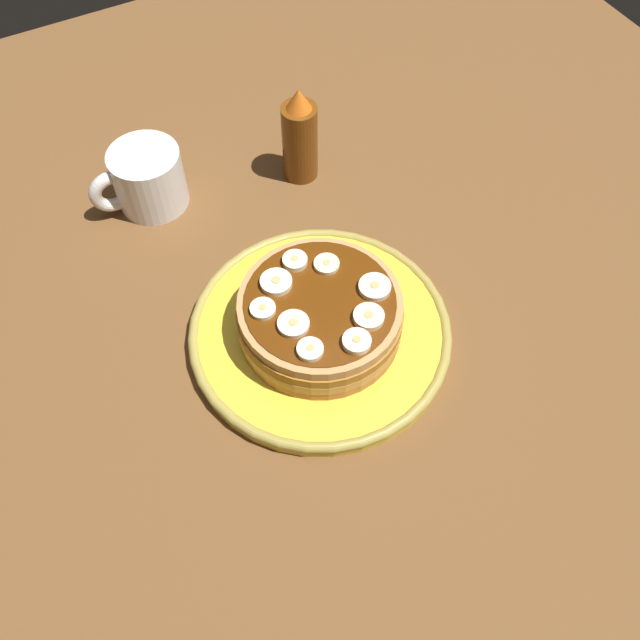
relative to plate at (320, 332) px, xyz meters
The scene contains 14 objects.
ground_plane 2.55cm from the plate, ahead, with size 140.00×140.00×3.00cm, color brown.
plate is the anchor object (origin of this frame).
pancake_stack 3.15cm from the plate, 163.90° to the right, with size 17.38×17.63×5.18cm.
banana_slice_0 8.29cm from the plate, 166.59° to the left, with size 3.32×3.32×0.90cm.
banana_slice_1 8.01cm from the plate, 127.03° to the left, with size 3.11×3.11×0.96cm.
banana_slice_2 8.47cm from the plate, 52.72° to the left, with size 2.61×2.61×0.86cm.
banana_slice_3 8.29cm from the plate, 16.55° to the right, with size 2.61×2.61×0.76cm.
banana_slice_4 8.16cm from the plate, 91.60° to the right, with size 2.63×2.63×0.92cm.
banana_slice_5 8.63cm from the plate, 96.60° to the left, with size 2.83×2.83×0.97cm.
banana_slice_6 7.46cm from the plate, 126.87° to the right, with size 2.69×2.69×0.74cm.
banana_slice_7 7.77cm from the plate, 53.08° to the right, with size 3.30×3.30×0.91cm.
banana_slice_8 7.16cm from the plate, 20.78° to the left, with size 3.18×3.18×0.82cm.
coffee_mug 29.05cm from the plate, 71.96° to the right, with size 11.66×8.55×7.58cm.
syrup_bottle 25.57cm from the plate, 112.60° to the right, with size 4.40×4.40×12.86cm.
Camera 1 is at (18.97, 35.36, 63.33)cm, focal length 38.86 mm.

